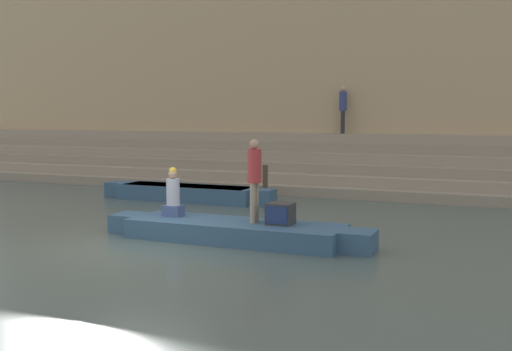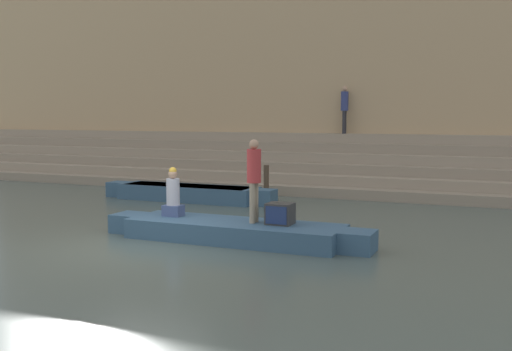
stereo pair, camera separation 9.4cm
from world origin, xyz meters
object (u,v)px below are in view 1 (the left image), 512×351
Objects in this scene: person_standing at (254,174)px; person_rowing at (173,196)px; rowboat_main at (235,231)px; mooring_post at (265,183)px; tv_set at (280,214)px; person_on_steps at (343,106)px; moored_boat_shore at (187,193)px.

person_standing is 1.59× the size of person_rowing.
rowboat_main is 5.34× the size of mooring_post.
person_standing is 3.28× the size of tv_set.
person_on_steps is (-1.42, 10.48, 2.45)m from tv_set.
person_standing is at bearing -70.10° from mooring_post.
person_on_steps is (3.66, 5.53, 2.84)m from moored_boat_shore.
person_rowing is at bearing -105.83° from person_on_steps.
person_rowing is at bearing 175.38° from tv_set.
rowboat_main is 3.42× the size of person_standing.
person_rowing is 10.77m from person_on_steps.
rowboat_main is at bearing -97.09° from person_on_steps.
mooring_post is at bearing 87.24° from person_rowing.
mooring_post is at bearing 107.44° from person_standing.
tv_set is at bearing 6.92° from rowboat_main.
person_on_steps reaches higher than person_rowing.
mooring_post is at bearing 107.38° from rowboat_main.
moored_boat_shore is 5.19× the size of mooring_post.
person_standing is at bearing -4.89° from person_rowing.
mooring_post is (-2.15, 5.93, -0.90)m from person_standing.
tv_set is (0.59, 0.03, -0.82)m from person_standing.
person_rowing reaches higher than mooring_post.
tv_set is at bearing -4.08° from person_rowing.
rowboat_main is 1.03× the size of moored_boat_shore.
person_on_steps is (-0.39, 10.58, 2.87)m from rowboat_main.
rowboat_main is 1.12m from tv_set.
person_on_steps is at bearing 93.59° from rowboat_main.
tv_set is 0.09× the size of moored_boat_shore.
person_rowing is at bearing -64.55° from moored_boat_shore.
person_standing is (0.44, 0.07, 1.25)m from rowboat_main.
person_rowing is 2.06× the size of tv_set.
tv_set is (2.64, -0.01, -0.24)m from person_rowing.
tv_set is 10.86m from person_on_steps.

